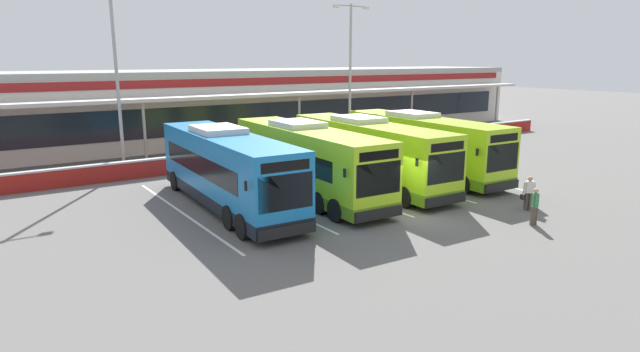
% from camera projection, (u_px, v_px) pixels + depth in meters
% --- Properties ---
extents(ground_plane, '(200.00, 200.00, 0.00)m').
position_uv_depth(ground_plane, '(407.00, 215.00, 23.88)').
color(ground_plane, '#605E5B').
extents(terminal_building, '(70.00, 13.00, 6.00)m').
position_uv_depth(terminal_building, '(191.00, 106.00, 44.99)').
color(terminal_building, beige).
rests_on(terminal_building, ground).
extents(red_barrier_wall, '(60.00, 0.40, 1.10)m').
position_uv_depth(red_barrier_wall, '(259.00, 155.00, 35.49)').
color(red_barrier_wall, maroon).
rests_on(red_barrier_wall, ground).
extents(coach_bus_leftmost, '(3.36, 12.26, 3.78)m').
position_uv_depth(coach_bus_leftmost, '(227.00, 171.00, 24.73)').
color(coach_bus_leftmost, '#1972B7').
rests_on(coach_bus_leftmost, ground).
extents(coach_bus_left_centre, '(3.36, 12.26, 3.78)m').
position_uv_depth(coach_bus_left_centre, '(307.00, 162.00, 26.93)').
color(coach_bus_left_centre, '#9ED11E').
rests_on(coach_bus_left_centre, ground).
extents(coach_bus_centre, '(3.36, 12.26, 3.78)m').
position_uv_depth(coach_bus_centre, '(368.00, 154.00, 29.11)').
color(coach_bus_centre, '#9ED11E').
rests_on(coach_bus_centre, ground).
extents(coach_bus_right_centre, '(3.36, 12.26, 3.78)m').
position_uv_depth(coach_bus_right_centre, '(422.00, 146.00, 31.71)').
color(coach_bus_right_centre, '#9ED11E').
rests_on(coach_bus_right_centre, ground).
extents(bay_stripe_far_west, '(0.14, 13.00, 0.01)m').
position_uv_depth(bay_stripe_far_west, '(182.00, 213.00, 24.15)').
color(bay_stripe_far_west, silver).
rests_on(bay_stripe_far_west, ground).
extents(bay_stripe_west, '(0.14, 13.00, 0.01)m').
position_uv_depth(bay_stripe_west, '(263.00, 200.00, 26.44)').
color(bay_stripe_west, silver).
rests_on(bay_stripe_west, ground).
extents(bay_stripe_mid_west, '(0.14, 13.00, 0.01)m').
position_uv_depth(bay_stripe_mid_west, '(331.00, 188.00, 28.73)').
color(bay_stripe_mid_west, silver).
rests_on(bay_stripe_mid_west, ground).
extents(bay_stripe_centre, '(0.14, 13.00, 0.01)m').
position_uv_depth(bay_stripe_centre, '(389.00, 179.00, 31.02)').
color(bay_stripe_centre, silver).
rests_on(bay_stripe_centre, ground).
extents(bay_stripe_mid_east, '(0.14, 13.00, 0.01)m').
position_uv_depth(bay_stripe_mid_east, '(439.00, 171.00, 33.31)').
color(bay_stripe_mid_east, silver).
rests_on(bay_stripe_mid_east, ground).
extents(pedestrian_with_handbag, '(0.61, 0.53, 1.62)m').
position_uv_depth(pedestrian_with_handbag, '(529.00, 192.00, 24.42)').
color(pedestrian_with_handbag, '#4C4238').
rests_on(pedestrian_with_handbag, ground).
extents(pedestrian_in_dark_coat, '(0.42, 0.47, 1.62)m').
position_uv_depth(pedestrian_in_dark_coat, '(535.00, 205.00, 22.23)').
color(pedestrian_in_dark_coat, '#4C4238').
rests_on(pedestrian_in_dark_coat, ground).
extents(lamp_post_west, '(3.24, 0.28, 11.00)m').
position_uv_depth(lamp_post_west, '(116.00, 70.00, 31.47)').
color(lamp_post_west, '#9E9EA3').
rests_on(lamp_post_west, ground).
extents(lamp_post_centre, '(3.24, 0.28, 11.00)m').
position_uv_depth(lamp_post_centre, '(350.00, 68.00, 40.32)').
color(lamp_post_centre, '#9E9EA3').
rests_on(lamp_post_centre, ground).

